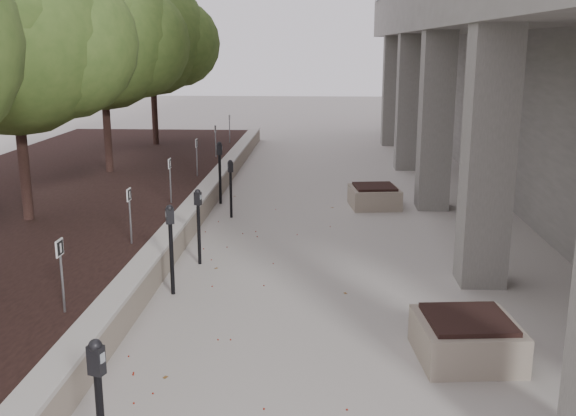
% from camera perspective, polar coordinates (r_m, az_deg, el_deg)
% --- Properties ---
extents(retaining_wall, '(0.39, 26.00, 0.50)m').
position_cam_1_polar(retaining_wall, '(13.93, -8.26, -0.65)').
color(retaining_wall, '#A1927F').
rests_on(retaining_wall, ground).
extents(planting_bed, '(7.00, 26.00, 0.40)m').
position_cam_1_polar(planting_bed, '(15.09, -22.07, -0.60)').
color(planting_bed, black).
rests_on(planting_bed, ground).
extents(crabapple_tree_3, '(4.60, 4.00, 5.44)m').
position_cam_1_polar(crabapple_tree_3, '(13.49, -22.26, 10.37)').
color(crabapple_tree_3, '#3D5B23').
rests_on(crabapple_tree_3, planting_bed).
extents(crabapple_tree_4, '(4.60, 4.00, 5.44)m').
position_cam_1_polar(crabapple_tree_4, '(18.14, -15.51, 11.51)').
color(crabapple_tree_4, '#3D5B23').
rests_on(crabapple_tree_4, planting_bed).
extents(crabapple_tree_5, '(4.60, 4.00, 5.44)m').
position_cam_1_polar(crabapple_tree_5, '(22.94, -11.52, 12.11)').
color(crabapple_tree_5, '#3D5B23').
rests_on(crabapple_tree_5, planting_bed).
extents(parking_sign_3, '(0.04, 0.22, 0.96)m').
position_cam_1_polar(parking_sign_3, '(8.83, -18.75, -5.55)').
color(parking_sign_3, black).
rests_on(parking_sign_3, planting_bed).
extents(parking_sign_4, '(0.04, 0.22, 0.96)m').
position_cam_1_polar(parking_sign_4, '(11.55, -13.33, -0.68)').
color(parking_sign_4, black).
rests_on(parking_sign_4, planting_bed).
extents(parking_sign_5, '(0.04, 0.22, 0.96)m').
position_cam_1_polar(parking_sign_5, '(14.37, -10.02, 2.30)').
color(parking_sign_5, black).
rests_on(parking_sign_5, planting_bed).
extents(parking_sign_6, '(0.04, 0.22, 0.96)m').
position_cam_1_polar(parking_sign_6, '(17.26, -7.80, 4.30)').
color(parking_sign_6, black).
rests_on(parking_sign_6, planting_bed).
extents(parking_sign_7, '(0.04, 0.22, 0.96)m').
position_cam_1_polar(parking_sign_7, '(20.18, -6.21, 5.71)').
color(parking_sign_7, black).
rests_on(parking_sign_7, planting_bed).
extents(parking_sign_8, '(0.04, 0.22, 0.96)m').
position_cam_1_polar(parking_sign_8, '(23.12, -5.01, 6.77)').
color(parking_sign_8, black).
rests_on(parking_sign_8, planting_bed).
extents(parking_meter_2, '(0.17, 0.14, 1.40)m').
position_cam_1_polar(parking_meter_2, '(10.16, -9.94, -3.55)').
color(parking_meter_2, black).
rests_on(parking_meter_2, ground).
extents(parking_meter_3, '(0.15, 0.13, 1.32)m').
position_cam_1_polar(parking_meter_3, '(11.50, -7.63, -1.61)').
color(parking_meter_3, black).
rests_on(parking_meter_3, ground).
extents(parking_meter_4, '(0.15, 0.13, 1.28)m').
position_cam_1_polar(parking_meter_4, '(14.54, -4.91, 1.64)').
color(parking_meter_4, black).
rests_on(parking_meter_4, ground).
extents(parking_meter_5, '(0.17, 0.13, 1.49)m').
position_cam_1_polar(parking_meter_5, '(15.84, -5.84, 3.00)').
color(parking_meter_5, black).
rests_on(parking_meter_5, ground).
extents(planter_front, '(1.26, 1.26, 0.54)m').
position_cam_1_polar(planter_front, '(8.43, 15.01, -10.66)').
color(planter_front, '#A1927F').
rests_on(planter_front, ground).
extents(planter_back, '(1.22, 1.22, 0.51)m').
position_cam_1_polar(planter_back, '(15.66, 7.39, 1.01)').
color(planter_back, '#A1927F').
rests_on(planter_back, ground).
extents(berry_scatter, '(3.30, 14.10, 0.02)m').
position_cam_1_polar(berry_scatter, '(9.97, -2.89, -7.88)').
color(berry_scatter, maroon).
rests_on(berry_scatter, ground).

